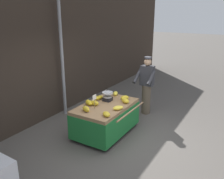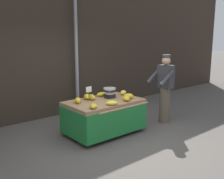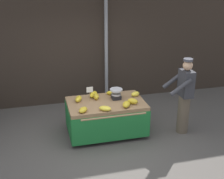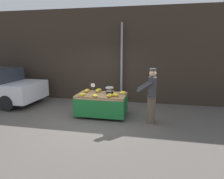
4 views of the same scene
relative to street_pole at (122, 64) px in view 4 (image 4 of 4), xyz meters
name	(u,v)px [view 4 (image 4 of 4)]	position (x,y,z in m)	size (l,w,h in m)	color
ground_plane	(91,121)	(-0.63, -2.32, -1.65)	(60.00, 60.00, 0.00)	#514C47
back_wall	(108,56)	(-0.63, 0.31, 0.32)	(16.00, 0.24, 3.92)	#332821
street_pole	(122,64)	(0.00, 0.00, 0.00)	(0.09, 0.09, 3.29)	gray
banana_cart	(102,100)	(-0.42, -1.71, -1.09)	(1.68, 1.23, 0.76)	#93704C
weighing_scale	(110,90)	(-0.16, -1.60, -0.76)	(0.28, 0.28, 0.23)	black
price_sign	(93,86)	(-0.75, -1.61, -0.63)	(0.14, 0.01, 0.34)	#997A51
banana_bunch_0	(110,95)	(-0.06, -2.06, -0.82)	(0.15, 0.26, 0.12)	gold
banana_bunch_1	(99,90)	(-0.62, -1.35, -0.83)	(0.13, 0.30, 0.11)	gold
banana_bunch_2	(87,91)	(-0.99, -1.54, -0.82)	(0.12, 0.24, 0.12)	gold
banana_bunch_3	(123,93)	(0.30, -1.57, -0.83)	(0.12, 0.21, 0.11)	yellow
banana_bunch_4	(115,95)	(0.11, -1.95, -0.82)	(0.14, 0.22, 0.12)	gold
banana_bunch_5	(110,91)	(-0.19, -1.35, -0.83)	(0.14, 0.26, 0.10)	gold
banana_bunch_6	(82,95)	(-0.98, -2.08, -0.83)	(0.14, 0.24, 0.10)	gold
banana_bunch_7	(95,96)	(-0.53, -2.12, -0.84)	(0.15, 0.25, 0.09)	yellow
banana_bunch_8	(98,91)	(-0.60, -1.50, -0.82)	(0.12, 0.22, 0.13)	gold
vendor_person	(151,96)	(1.25, -2.07, -0.77)	(0.58, 0.51, 1.71)	brown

